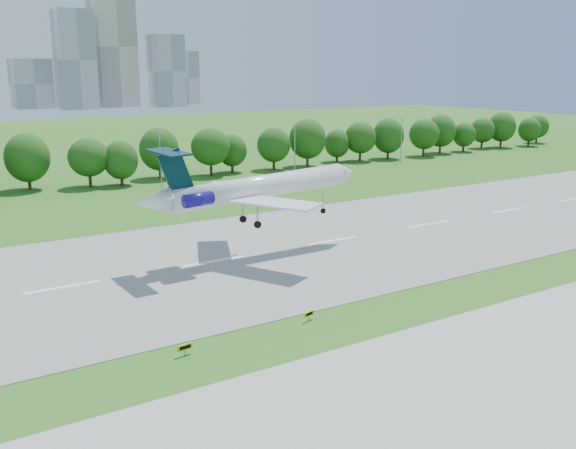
# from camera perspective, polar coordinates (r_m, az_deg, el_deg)

# --- Properties ---
(ground) EXTENTS (600.00, 600.00, 0.00)m
(ground) POSITION_cam_1_polar(r_m,az_deg,el_deg) (67.25, 2.84, -8.60)
(ground) COLOR #255A17
(ground) RESTS_ON ground
(runway) EXTENTS (400.00, 45.00, 0.08)m
(runway) POSITION_cam_1_polar(r_m,az_deg,el_deg) (87.66, -6.61, -3.28)
(runway) COLOR gray
(runway) RESTS_ON ground
(taxiway) EXTENTS (400.00, 23.00, 0.08)m
(taxiway) POSITION_cam_1_polar(r_m,az_deg,el_deg) (54.93, 14.05, -14.34)
(taxiway) COLOR #ADADA8
(taxiway) RESTS_ON ground
(tree_line) EXTENTS (288.40, 8.40, 10.40)m
(tree_line) POSITION_cam_1_polar(r_m,az_deg,el_deg) (148.49, -18.10, 5.53)
(tree_line) COLOR #382314
(tree_line) RESTS_ON ground
(light_poles) EXTENTS (175.90, 0.25, 12.19)m
(light_poles) POSITION_cam_1_polar(r_m,az_deg,el_deg) (138.26, -18.05, 5.04)
(light_poles) COLOR gray
(light_poles) RESTS_ON ground
(skyline) EXTENTS (127.00, 52.00, 80.00)m
(skyline) POSITION_cam_1_polar(r_m,az_deg,el_deg) (461.93, -15.65, 13.80)
(skyline) COLOR #B2B2B7
(skyline) RESTS_ON ground
(airliner) EXTENTS (34.45, 25.14, 11.50)m
(airliner) POSITION_cam_1_polar(r_m,az_deg,el_deg) (87.93, -3.37, 3.29)
(airliner) COLOR white
(airliner) RESTS_ON ground
(taxi_sign_left) EXTENTS (1.42, 0.53, 1.01)m
(taxi_sign_left) POSITION_cam_1_polar(r_m,az_deg,el_deg) (67.15, 1.89, -7.94)
(taxi_sign_left) COLOR gray
(taxi_sign_left) RESTS_ON ground
(taxi_sign_centre) EXTENTS (1.55, 0.36, 1.09)m
(taxi_sign_centre) POSITION_cam_1_polar(r_m,az_deg,el_deg) (60.16, -9.15, -10.72)
(taxi_sign_centre) COLOR gray
(taxi_sign_centre) RESTS_ON ground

